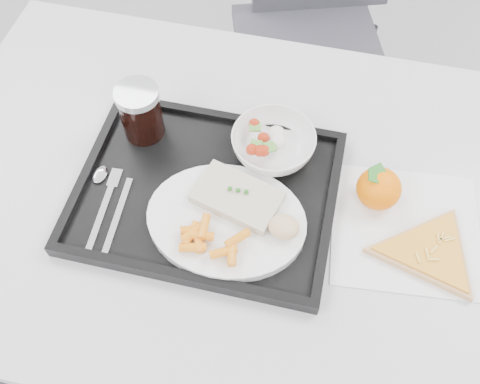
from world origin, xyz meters
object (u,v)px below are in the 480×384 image
at_px(table, 244,209).
at_px(salad_bowl, 273,144).
at_px(pizza_slice, 429,252).
at_px(tangerine, 379,188).
at_px(tray, 207,193).
at_px(chair, 316,10).
at_px(dinner_plate, 226,220).
at_px(cola_glass, 140,111).

relative_size(table, salad_bowl, 7.89).
height_order(salad_bowl, pizza_slice, salad_bowl).
xyz_separation_m(table, tangerine, (0.23, 0.03, 0.10)).
bearing_deg(table, pizza_slice, -9.57).
bearing_deg(table, tray, -158.30).
xyz_separation_m(tray, tangerine, (0.29, 0.06, 0.03)).
relative_size(chair, salad_bowl, 6.11).
xyz_separation_m(dinner_plate, salad_bowl, (0.05, 0.16, 0.01)).
height_order(cola_glass, tangerine, cola_glass).
bearing_deg(cola_glass, chair, 70.63).
xyz_separation_m(tray, dinner_plate, (0.05, -0.05, 0.02)).
xyz_separation_m(table, cola_glass, (-0.21, 0.08, 0.14)).
relative_size(table, tangerine, 12.51).
distance_m(tray, pizza_slice, 0.39).
relative_size(tray, pizza_slice, 1.75).
height_order(table, chair, chair).
distance_m(tray, salad_bowl, 0.15).
bearing_deg(dinner_plate, table, 81.14).
bearing_deg(tray, cola_glass, 145.00).
bearing_deg(table, salad_bowl, 67.85).
bearing_deg(dinner_plate, salad_bowl, 74.08).
bearing_deg(tray, tangerine, 11.46).
distance_m(chair, tangerine, 0.81).
bearing_deg(chair, salad_bowl, -90.23).
distance_m(dinner_plate, cola_glass, 0.26).
bearing_deg(dinner_plate, tray, 132.30).
bearing_deg(table, chair, 87.27).
xyz_separation_m(table, salad_bowl, (0.03, 0.08, 0.11)).
xyz_separation_m(dinner_plate, tangerine, (0.24, 0.11, 0.01)).
bearing_deg(salad_bowl, chair, 89.77).
bearing_deg(tangerine, dinner_plate, -154.73).
height_order(dinner_plate, tangerine, tangerine).
bearing_deg(tray, salad_bowl, 48.51).
bearing_deg(dinner_plate, pizza_slice, 4.21).
xyz_separation_m(salad_bowl, cola_glass, (-0.24, -0.01, 0.03)).
distance_m(cola_glass, tangerine, 0.44).
relative_size(salad_bowl, pizza_slice, 0.59).
distance_m(table, salad_bowl, 0.14).
height_order(chair, tray, chair).
xyz_separation_m(chair, tangerine, (0.19, -0.75, 0.25)).
height_order(salad_bowl, cola_glass, cola_glass).
height_order(table, salad_bowl, salad_bowl).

